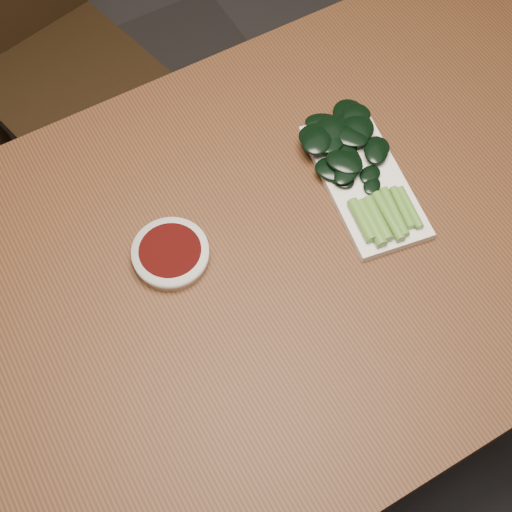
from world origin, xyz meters
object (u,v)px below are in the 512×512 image
object	(u,v)px
chair_far	(43,47)
table	(268,273)
sauce_bowl	(171,254)
serving_plate	(364,181)
gai_lan	(351,157)

from	to	relation	value
chair_far	table	bearing A→B (deg)	-96.56
table	sauce_bowl	world-z (taller)	sauce_bowl
chair_far	serving_plate	xyz separation A→B (m)	(0.30, -0.82, 0.27)
chair_far	gai_lan	bearing A→B (deg)	-82.48
table	serving_plate	size ratio (longest dim) A/B	4.94
chair_far	gai_lan	size ratio (longest dim) A/B	3.15
table	gai_lan	size ratio (longest dim) A/B	4.96
table	serving_plate	xyz separation A→B (m)	(0.20, 0.03, 0.08)
chair_far	gai_lan	xyz separation A→B (m)	(0.30, -0.78, 0.29)
serving_plate	sauce_bowl	bearing A→B (deg)	174.36
sauce_bowl	chair_far	bearing A→B (deg)	87.72
sauce_bowl	table	bearing A→B (deg)	-26.00
gai_lan	table	bearing A→B (deg)	-159.85
chair_far	sauce_bowl	bearing A→B (deg)	-105.72
sauce_bowl	gai_lan	size ratio (longest dim) A/B	0.41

